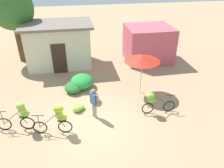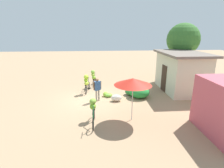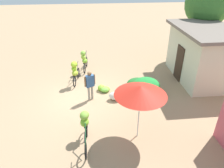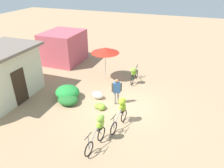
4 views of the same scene
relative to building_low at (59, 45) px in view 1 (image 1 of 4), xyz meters
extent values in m
plane|color=tan|center=(1.50, -6.79, -1.51)|extent=(60.00, 60.00, 0.00)
cube|color=beige|center=(0.00, 0.00, -0.10)|extent=(4.13, 2.57, 2.81)
cube|color=#72665B|center=(0.00, 0.00, 1.38)|extent=(4.63, 3.07, 0.16)
cube|color=#332319|center=(0.00, -1.30, -0.51)|extent=(0.90, 0.06, 2.00)
cube|color=#BE505D|center=(6.35, -0.19, -0.27)|extent=(3.20, 2.80, 2.48)
cylinder|color=brown|center=(-2.84, 1.26, -0.06)|extent=(0.37, 0.37, 2.89)
sphere|color=#356A2A|center=(-2.84, 1.26, 2.24)|extent=(2.86, 2.86, 2.86)
ellipsoid|color=#25682A|center=(0.77, -3.80, -1.26)|extent=(1.01, 1.19, 0.50)
ellipsoid|color=#248C37|center=(1.28, -3.48, -1.12)|extent=(1.32, 1.42, 0.78)
cylinder|color=beige|center=(4.48, -4.60, -0.41)|extent=(0.04, 0.04, 2.19)
cone|color=red|center=(4.48, -4.60, 0.58)|extent=(1.88, 1.88, 0.35)
torus|color=black|center=(-2.31, -6.60, -1.19)|extent=(0.65, 0.13, 0.64)
torus|color=black|center=(-1.31, -6.72, -1.19)|extent=(0.65, 0.13, 0.64)
cylinder|color=slate|center=(-1.48, -6.70, -0.90)|extent=(0.38, 0.08, 0.60)
cylinder|color=slate|center=(-1.98, -6.64, -0.90)|extent=(0.68, 0.12, 0.61)
cylinder|color=black|center=(-2.31, -6.60, -0.51)|extent=(0.50, 0.09, 0.03)
cylinder|color=slate|center=(-2.31, -6.60, -0.85)|extent=(0.04, 0.04, 0.68)
cube|color=black|center=(-1.41, -6.71, -0.84)|extent=(0.37, 0.18, 0.02)
ellipsoid|color=#7DB930|center=(-1.32, -6.68, -0.69)|extent=(0.45, 0.40, 0.27)
ellipsoid|color=#99C33E|center=(-1.38, -6.75, -0.47)|extent=(0.39, 0.33, 0.27)
ellipsoid|color=#85BF41|center=(-1.42, -6.75, -0.24)|extent=(0.45, 0.40, 0.30)
torus|color=black|center=(-0.74, -7.09, -1.20)|extent=(0.63, 0.14, 0.63)
torus|color=black|center=(0.33, -7.25, -1.20)|extent=(0.63, 0.14, 0.63)
cylinder|color=slate|center=(0.14, -7.22, -0.88)|extent=(0.41, 0.09, 0.65)
cylinder|color=slate|center=(-0.39, -7.14, -0.88)|extent=(0.72, 0.14, 0.65)
cylinder|color=black|center=(-0.74, -7.09, -0.56)|extent=(0.50, 0.10, 0.03)
cylinder|color=slate|center=(-0.74, -7.09, -0.88)|extent=(0.04, 0.04, 0.64)
cube|color=black|center=(0.22, -7.23, -0.85)|extent=(0.38, 0.19, 0.02)
ellipsoid|color=#97AD2D|center=(0.26, -7.19, -0.71)|extent=(0.47, 0.40, 0.27)
ellipsoid|color=#86C026|center=(0.15, -7.22, -0.49)|extent=(0.41, 0.36, 0.26)
ellipsoid|color=#98C328|center=(0.15, -7.20, -0.25)|extent=(0.47, 0.39, 0.34)
torus|color=black|center=(5.35, -6.61, -1.21)|extent=(0.61, 0.06, 0.60)
torus|color=black|center=(4.26, -6.58, -1.21)|extent=(0.61, 0.06, 0.60)
cylinder|color=#19592D|center=(4.45, -6.59, -0.89)|extent=(0.41, 0.04, 0.65)
cylinder|color=#19592D|center=(5.00, -6.60, -0.89)|extent=(0.73, 0.05, 0.65)
cylinder|color=black|center=(5.35, -6.61, -0.57)|extent=(0.50, 0.04, 0.03)
cylinder|color=#19592D|center=(5.35, -6.61, -0.89)|extent=(0.04, 0.04, 0.63)
cube|color=black|center=(4.37, -6.59, -0.88)|extent=(0.36, 0.15, 0.02)
ellipsoid|color=#74B22C|center=(4.41, -6.63, -0.71)|extent=(0.44, 0.38, 0.32)
ellipsoid|color=#7FB13B|center=(4.31, -6.62, -0.47)|extent=(0.50, 0.44, 0.29)
ellipsoid|color=#82BD31|center=(0.87, -5.82, -1.35)|extent=(0.49, 0.44, 0.31)
ellipsoid|color=#72BC3D|center=(1.05, -5.65, -1.38)|extent=(0.49, 0.54, 0.25)
ellipsoid|color=#7AB22F|center=(0.96, -5.59, -1.39)|extent=(0.47, 0.53, 0.24)
ellipsoid|color=silver|center=(1.86, -5.14, -1.29)|extent=(0.52, 0.75, 0.44)
cylinder|color=gray|center=(1.65, -6.31, -1.13)|extent=(0.11, 0.11, 0.75)
cylinder|color=gray|center=(1.73, -6.47, -1.13)|extent=(0.11, 0.11, 0.75)
cube|color=#33598C|center=(1.69, -6.39, -0.46)|extent=(0.36, 0.45, 0.60)
cylinder|color=brown|center=(1.58, -6.17, -0.43)|extent=(0.08, 0.08, 0.54)
cylinder|color=brown|center=(1.81, -6.61, -0.43)|extent=(0.08, 0.08, 0.54)
sphere|color=brown|center=(1.69, -6.39, -0.06)|extent=(0.20, 0.20, 0.20)
camera|label=1|loc=(1.02, -14.74, 5.08)|focal=35.03mm
camera|label=2|loc=(12.84, -6.31, 3.02)|focal=28.53mm
camera|label=3|loc=(10.58, -6.23, 4.38)|focal=33.74mm
camera|label=4|loc=(-7.92, -9.67, 5.10)|focal=34.02mm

